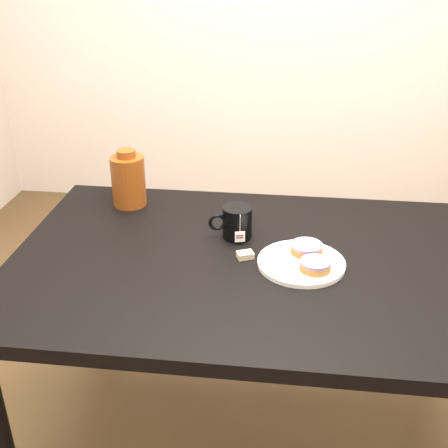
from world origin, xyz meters
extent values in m
plane|color=brown|center=(0.00, 0.00, 0.00)|extent=(4.00, 4.00, 0.00)
cube|color=black|center=(0.00, 0.00, 0.73)|extent=(1.40, 0.90, 0.04)
cylinder|color=black|center=(-0.64, -0.39, 0.35)|extent=(0.06, 0.06, 0.71)
cylinder|color=black|center=(-0.64, 0.39, 0.35)|extent=(0.06, 0.06, 0.71)
cylinder|color=black|center=(0.64, 0.39, 0.35)|extent=(0.06, 0.06, 0.71)
cylinder|color=white|center=(0.12, -0.02, 0.76)|extent=(0.24, 0.24, 0.01)
torus|color=white|center=(0.12, -0.02, 0.76)|extent=(0.24, 0.24, 0.01)
cylinder|color=brown|center=(0.14, 0.03, 0.77)|extent=(0.10, 0.10, 0.02)
cylinder|color=#9679A4|center=(0.14, 0.03, 0.79)|extent=(0.09, 0.09, 0.01)
cylinder|color=brown|center=(0.16, -0.06, 0.77)|extent=(0.12, 0.12, 0.02)
cylinder|color=#9679A4|center=(0.16, -0.06, 0.79)|extent=(0.11, 0.11, 0.01)
cylinder|color=black|center=(-0.07, 0.12, 0.80)|extent=(0.11, 0.11, 0.10)
cylinder|color=black|center=(-0.07, 0.12, 0.84)|extent=(0.08, 0.08, 0.00)
torus|color=black|center=(-0.13, 0.11, 0.80)|extent=(0.05, 0.02, 0.05)
cylinder|color=beige|center=(-0.06, 0.08, 0.82)|extent=(0.00, 0.00, 0.05)
cube|color=white|center=(-0.06, 0.08, 0.78)|extent=(0.03, 0.01, 0.03)
cube|color=#C6B793|center=(-0.03, 0.00, 0.76)|extent=(0.05, 0.05, 0.02)
cylinder|color=#55240B|center=(-0.45, 0.31, 0.83)|extent=(0.15, 0.15, 0.17)
cylinder|color=#55240B|center=(-0.45, 0.31, 0.93)|extent=(0.06, 0.06, 0.02)
camera|label=1|loc=(0.07, -1.37, 1.56)|focal=45.00mm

